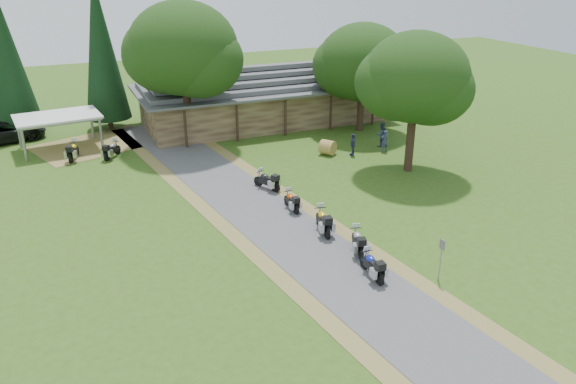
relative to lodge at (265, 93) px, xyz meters
name	(u,v)px	position (x,y,z in m)	size (l,w,h in m)	color
ground	(328,265)	(-6.00, -24.00, -2.45)	(120.00, 120.00, 0.00)	#325016
driveway	(285,231)	(-6.50, -20.00, -2.45)	(46.00, 46.00, 0.00)	#424345
lodge	(265,93)	(0.00, 0.00, 0.00)	(21.40, 9.40, 4.90)	#4E3628
carport	(60,132)	(-16.61, -1.04, -1.19)	(5.83, 3.89, 2.53)	silver
car_dark_suv	(5,127)	(-20.43, 2.40, -1.25)	(6.25, 2.66, 2.39)	black
motorcycle_row_a	(372,264)	(-4.67, -25.70, -1.82)	(1.84, 0.60, 1.26)	#142096
motorcycle_row_b	(358,240)	(-4.14, -23.49, -1.81)	(1.87, 0.61, 1.28)	#94979B
motorcycle_row_c	(323,220)	(-4.72, -20.88, -1.76)	(2.01, 0.66, 1.38)	gold
motorcycle_row_d	(291,200)	(-5.14, -17.70, -1.87)	(1.69, 0.55, 1.15)	#CF4204
motorcycle_row_e	(267,180)	(-5.36, -14.37, -1.81)	(1.86, 0.61, 1.27)	black
motorcycle_carport_a	(73,150)	(-15.93, -3.95, -1.77)	(2.00, 0.65, 1.37)	yellow
motorcycle_carport_b	(112,149)	(-13.39, -4.62, -1.81)	(1.87, 0.61, 1.28)	gray
person_a	(385,139)	(5.14, -10.99, -1.51)	(0.54, 0.39, 1.88)	#343C5E
person_b	(381,132)	(5.54, -9.86, -1.36)	(0.62, 0.45, 2.18)	#343C5E
person_c	(353,143)	(2.59, -10.81, -1.51)	(0.54, 0.39, 1.89)	#343C5E
hay_bale	(328,147)	(1.02, -9.98, -1.92)	(1.06, 1.06, 0.97)	olive
sign_post	(440,260)	(-2.12, -27.16, -1.43)	(0.37, 0.06, 2.04)	gray
oak_lodge_left	(184,68)	(-7.54, -3.48, 3.31)	(7.93, 7.93, 11.52)	#17330F
oak_lodge_right	(362,76)	(6.22, -5.48, 2.01)	(7.19, 7.19, 8.93)	#17330F
oak_driveway	(414,96)	(4.51, -14.97, 2.59)	(6.75, 6.75, 10.09)	#17330F
cedar_near	(102,53)	(-12.61, 2.95, 3.70)	(3.57, 3.57, 12.29)	black
cedar_far	(8,65)	(-19.46, 3.81, 3.16)	(3.68, 3.68, 11.21)	black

